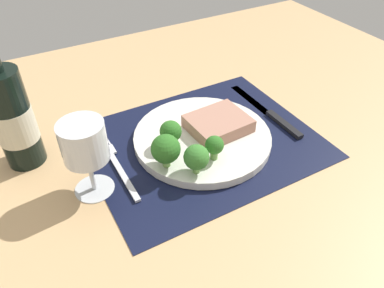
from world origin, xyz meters
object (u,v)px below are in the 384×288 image
object	(u,v)px
knife	(270,114)
wine_glass	(85,146)
steak	(219,125)
wine_bottle	(12,116)
plate	(202,138)
fork	(117,164)

from	to	relation	value
knife	wine_glass	size ratio (longest dim) A/B	1.70
steak	wine_bottle	bearing A→B (deg)	161.09
plate	wine_glass	size ratio (longest dim) A/B	1.94
wine_bottle	wine_glass	bearing A→B (deg)	-57.62
fork	knife	size ratio (longest dim) A/B	0.83
plate	fork	world-z (taller)	plate
knife	wine_glass	bearing A→B (deg)	-176.12
knife	plate	bearing A→B (deg)	-177.98
fork	wine_glass	world-z (taller)	wine_glass
knife	fork	bearing A→B (deg)	178.74
fork	wine_glass	xyz separation A→B (cm)	(-5.18, -3.38, 8.87)
plate	wine_glass	distance (cm)	23.73
steak	fork	distance (cm)	20.72
wine_glass	fork	bearing A→B (deg)	33.14
plate	knife	bearing A→B (deg)	1.78
wine_bottle	wine_glass	distance (cm)	15.65
plate	wine_glass	bearing A→B (deg)	-174.94
steak	knife	distance (cm)	13.81
plate	fork	bearing A→B (deg)	175.21
steak	knife	xyz separation A→B (cm)	(13.54, 0.94, -2.58)
fork	knife	world-z (taller)	knife
fork	knife	distance (cm)	34.02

